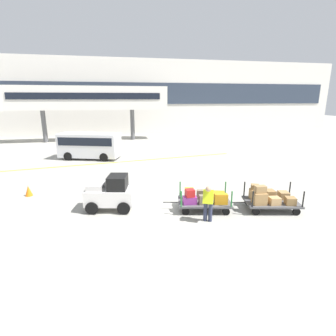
% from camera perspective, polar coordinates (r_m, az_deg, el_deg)
% --- Properties ---
extents(ground_plane, '(120.00, 120.00, 0.00)m').
position_cam_1_polar(ground_plane, '(13.12, -1.10, -6.81)').
color(ground_plane, '#9E9B91').
extents(apron_lead_line, '(18.32, 2.79, 0.01)m').
position_cam_1_polar(apron_lead_line, '(21.08, -9.22, 1.39)').
color(apron_lead_line, yellow).
rests_on(apron_lead_line, ground_plane).
extents(terminal_building, '(62.26, 2.51, 9.97)m').
position_cam_1_polar(terminal_building, '(38.03, -8.80, 14.90)').
color(terminal_building, silver).
rests_on(terminal_building, ground_plane).
extents(jet_bridge, '(20.03, 3.00, 6.18)m').
position_cam_1_polar(jet_bridge, '(32.25, -20.14, 13.96)').
color(jet_bridge, silver).
rests_on(jet_bridge, ground_plane).
extents(baggage_tug, '(2.29, 1.61, 1.58)m').
position_cam_1_polar(baggage_tug, '(12.02, -12.29, -5.39)').
color(baggage_tug, white).
rests_on(baggage_tug, ground_plane).
extents(baggage_cart_lead, '(3.09, 1.86, 1.10)m').
position_cam_1_polar(baggage_cart_lead, '(11.89, 7.68, -6.65)').
color(baggage_cart_lead, '#4C4C4F').
rests_on(baggage_cart_lead, ground_plane).
extents(baggage_cart_middle, '(3.09, 1.86, 1.22)m').
position_cam_1_polar(baggage_cart_middle, '(12.59, 21.01, -6.14)').
color(baggage_cart_middle, '#4C4C4F').
rests_on(baggage_cart_middle, ground_plane).
extents(baggage_handler, '(0.54, 0.55, 1.56)m').
position_cam_1_polar(baggage_handler, '(10.66, 8.67, -7.22)').
color(baggage_handler, '#2D334C').
rests_on(baggage_handler, ground_plane).
extents(shuttle_van, '(5.16, 3.34, 2.10)m').
position_cam_1_polar(shuttle_van, '(22.58, -16.60, 5.04)').
color(shuttle_van, silver).
rests_on(shuttle_van, ground_plane).
extents(safety_cone_near, '(0.36, 0.36, 0.55)m').
position_cam_1_polar(safety_cone_near, '(15.26, -27.94, -4.36)').
color(safety_cone_near, orange).
rests_on(safety_cone_near, ground_plane).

